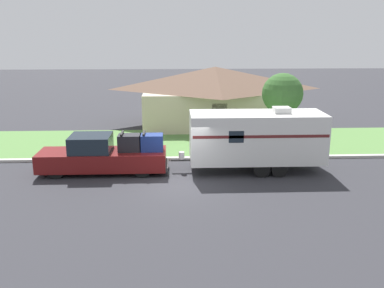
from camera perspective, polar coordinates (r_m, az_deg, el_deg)
The scene contains 8 objects.
ground_plane at distance 19.61m, azimuth -1.29°, elevation -5.30°, with size 120.00×120.00×0.00m, color #2D2D33.
curb_strip at distance 23.14m, azimuth -1.48°, elevation -1.93°, with size 80.00×0.30×0.14m.
lawn_strip at distance 26.67m, azimuth -1.62°, elevation 0.22°, with size 80.00×7.00×0.03m.
house_across_street at distance 31.70m, azimuth 3.06°, elevation 6.59°, with size 11.07×7.34×4.24m.
pickup_truck at distance 21.29m, azimuth -11.61°, elevation -1.49°, with size 6.28×1.93×2.02m.
travel_trailer at distance 21.18m, azimuth 8.62°, elevation 0.91°, with size 7.47×2.34×3.19m.
mailbox at distance 24.99m, azimuth 16.05°, elevation 0.98°, with size 0.48×0.20×1.32m.
tree_in_yard at distance 25.81m, azimuth 11.97°, elevation 6.55°, with size 2.40×2.40×4.39m.
Camera 1 is at (-0.35, -18.40, 6.78)m, focal length 40.00 mm.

